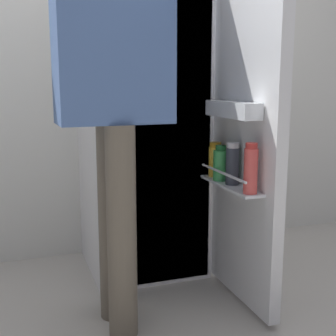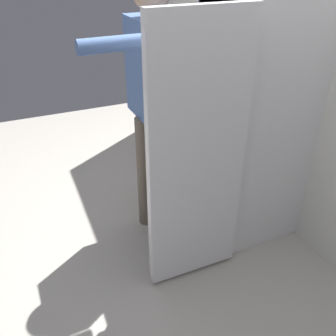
% 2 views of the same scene
% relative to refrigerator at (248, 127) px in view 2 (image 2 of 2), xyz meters
% --- Properties ---
extents(ground_plane, '(5.53, 5.53, 0.00)m').
position_rel_refrigerator_xyz_m(ground_plane, '(-0.03, -0.49, -0.83)').
color(ground_plane, '#B7B2A8').
extents(kitchen_wall, '(4.40, 0.10, 2.53)m').
position_rel_refrigerator_xyz_m(kitchen_wall, '(-0.03, 0.40, 0.43)').
color(kitchen_wall, silver).
rests_on(kitchen_wall, ground_plane).
extents(refrigerator, '(0.66, 1.18, 1.66)m').
position_rel_refrigerator_xyz_m(refrigerator, '(0.00, 0.00, 0.00)').
color(refrigerator, white).
rests_on(refrigerator, ground_plane).
extents(person, '(0.58, 0.78, 1.76)m').
position_rel_refrigerator_xyz_m(person, '(-0.30, -0.55, 0.24)').
color(person, '#665B4C').
rests_on(person, ground_plane).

